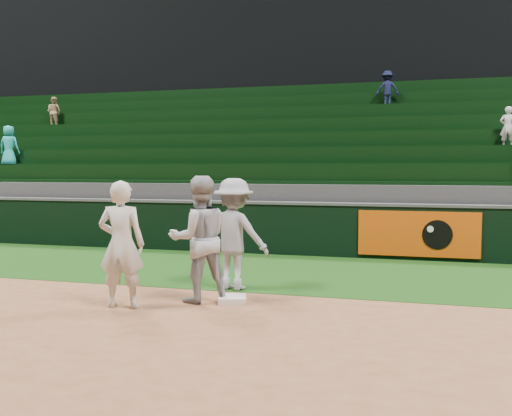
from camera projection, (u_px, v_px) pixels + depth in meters
The scene contains 9 objects.
ground at pixel (212, 305), 8.55m from camera, with size 70.00×70.00×0.00m, color brown.
foul_grass at pixel (263, 270), 11.43m from camera, with size 36.00×4.20×0.01m, color #13370D.
upper_deck at pixel (348, 78), 24.91m from camera, with size 40.00×12.00×12.00m, color black.
first_base at pixel (232, 299), 8.70m from camera, with size 0.42×0.42×0.09m, color white.
first_baseman at pixel (121, 244), 8.32m from camera, with size 0.68×0.45×1.87m, color silver.
baserunner at pixel (199, 239), 8.70m from camera, with size 0.94×0.73×1.93m, color #ADAFB8.
base_coach at pixel (234, 234), 9.54m from camera, with size 1.21×0.69×1.87m, color #9597A2.
field_wall at pixel (288, 228), 13.50m from camera, with size 36.00×0.45×1.25m.
stadium_seating at pixel (314, 180), 17.06m from camera, with size 36.00×5.95×5.02m.
Camera 1 is at (2.89, -7.95, 2.04)m, focal length 40.00 mm.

